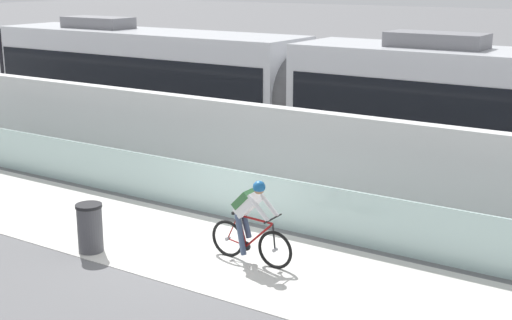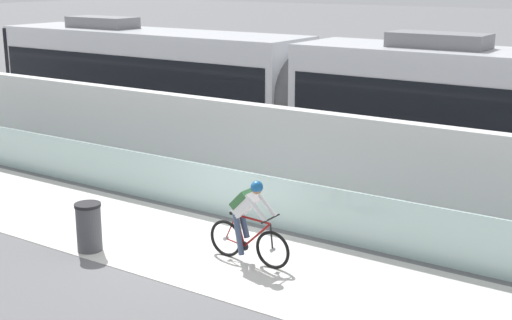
{
  "view_description": "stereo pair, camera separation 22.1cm",
  "coord_description": "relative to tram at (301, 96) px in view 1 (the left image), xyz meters",
  "views": [
    {
      "loc": [
        8.29,
        -10.35,
        5.24
      ],
      "look_at": [
        -0.01,
        2.35,
        1.25
      ],
      "focal_mm": 50.31,
      "sensor_mm": 36.0,
      "label": 1
    },
    {
      "loc": [
        8.48,
        -10.23,
        5.24
      ],
      "look_at": [
        -0.01,
        2.35,
        1.25
      ],
      "focal_mm": 50.31,
      "sensor_mm": 36.0,
      "label": 2
    }
  ],
  "objects": [
    {
      "name": "tram_rail_near",
      "position": [
        1.46,
        -0.72,
        -1.89
      ],
      "size": [
        32.0,
        0.08,
        0.01
      ],
      "primitive_type": "cube",
      "color": "#595654",
      "rests_on": "ground"
    },
    {
      "name": "cyclist_on_bike",
      "position": [
        2.86,
        -6.85,
        -1.09
      ],
      "size": [
        1.77,
        0.58,
        1.61
      ],
      "color": "black",
      "rests_on": "ground"
    },
    {
      "name": "glass_parapet",
      "position": [
        1.46,
        -5.0,
        -1.34
      ],
      "size": [
        32.0,
        0.05,
        1.11
      ],
      "primitive_type": "cube",
      "color": "silver",
      "rests_on": "ground"
    },
    {
      "name": "ground_plane",
      "position": [
        1.46,
        -6.85,
        -1.89
      ],
      "size": [
        200.0,
        200.0,
        0.0
      ],
      "primitive_type": "plane",
      "color": "slate"
    },
    {
      "name": "tram_rail_far",
      "position": [
        1.46,
        0.72,
        -1.89
      ],
      "size": [
        32.0,
        0.08,
        0.01
      ],
      "primitive_type": "cube",
      "color": "#595654",
      "rests_on": "ground"
    },
    {
      "name": "trash_bin",
      "position": [
        -0.01,
        -8.1,
        -1.41
      ],
      "size": [
        0.51,
        0.51,
        0.96
      ],
      "color": "#47474C",
      "rests_on": "ground"
    },
    {
      "name": "tram",
      "position": [
        0.0,
        0.0,
        0.0
      ],
      "size": [
        22.56,
        2.54,
        3.81
      ],
      "color": "silver",
      "rests_on": "ground"
    },
    {
      "name": "bike_path_deck",
      "position": [
        1.46,
        -6.85,
        -1.89
      ],
      "size": [
        32.0,
        3.2,
        0.01
      ],
      "primitive_type": "cube",
      "color": "silver",
      "rests_on": "ground"
    },
    {
      "name": "concrete_barrier_wall",
      "position": [
        1.46,
        -3.2,
        -0.79
      ],
      "size": [
        32.0,
        0.36,
        2.21
      ],
      "primitive_type": "cube",
      "color": "silver",
      "rests_on": "ground"
    }
  ]
}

